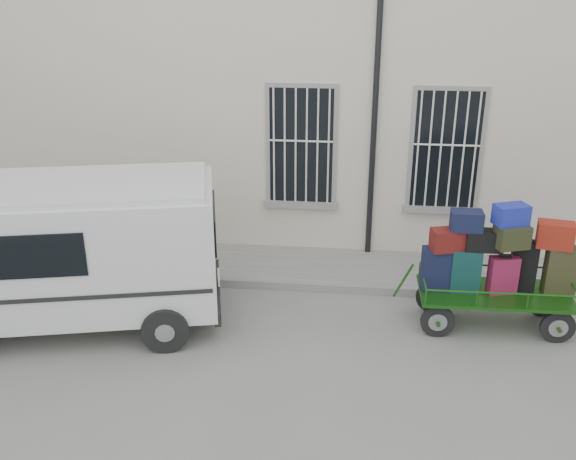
# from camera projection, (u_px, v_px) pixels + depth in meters

# --- Properties ---
(ground) EXTENTS (80.00, 80.00, 0.00)m
(ground) POSITION_uv_depth(u_px,v_px,m) (308.00, 332.00, 10.24)
(ground) COLOR slate
(ground) RESTS_ON ground
(building) EXTENTS (24.00, 5.15, 6.00)m
(building) POSITION_uv_depth(u_px,v_px,m) (330.00, 84.00, 14.16)
(building) COLOR beige
(building) RESTS_ON ground
(sidewalk) EXTENTS (24.00, 1.70, 0.15)m
(sidewalk) POSITION_uv_depth(u_px,v_px,m) (318.00, 268.00, 12.24)
(sidewalk) COLOR slate
(sidewalk) RESTS_ON ground
(luggage_cart) EXTENTS (2.81, 1.10, 2.10)m
(luggage_cart) POSITION_uv_depth(u_px,v_px,m) (496.00, 267.00, 10.04)
(luggage_cart) COLOR black
(luggage_cart) RESTS_ON ground
(van) EXTENTS (5.07, 3.01, 2.40)m
(van) POSITION_uv_depth(u_px,v_px,m) (64.00, 246.00, 9.96)
(van) COLOR silver
(van) RESTS_ON ground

